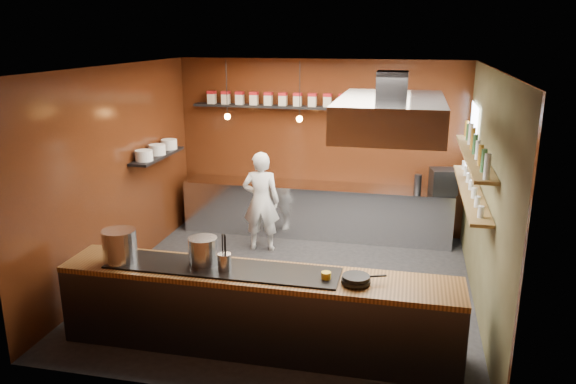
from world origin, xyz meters
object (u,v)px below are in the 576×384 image
(extractor_hood, at_px, (391,115))
(stockpot_small, at_px, (203,251))
(espresso_machine, at_px, (443,181))
(stockpot_large, at_px, (120,246))
(chef, at_px, (261,201))

(extractor_hood, height_order, stockpot_small, extractor_hood)
(extractor_hood, height_order, espresso_machine, extractor_hood)
(stockpot_large, xyz_separation_m, chef, (0.83, 2.98, -0.31))
(stockpot_large, xyz_separation_m, espresso_machine, (3.67, 3.81, -0.02))
(chef, bearing_deg, extractor_hood, 132.78)
(extractor_hood, xyz_separation_m, chef, (-2.04, 1.71, -1.69))
(stockpot_large, distance_m, espresso_machine, 5.29)
(extractor_hood, relative_size, chef, 1.23)
(stockpot_large, height_order, espresso_machine, stockpot_large)
(chef, bearing_deg, stockpot_large, 67.13)
(extractor_hood, relative_size, espresso_machine, 5.01)
(stockpot_small, bearing_deg, chef, 92.20)
(extractor_hood, bearing_deg, chef, 140.14)
(extractor_hood, bearing_deg, stockpot_small, -149.41)
(chef, bearing_deg, espresso_machine, -171.22)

